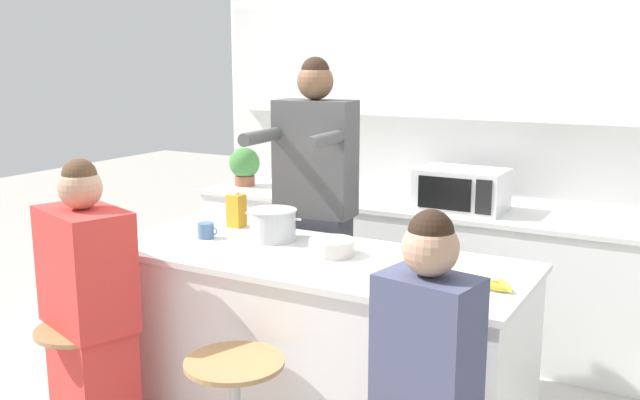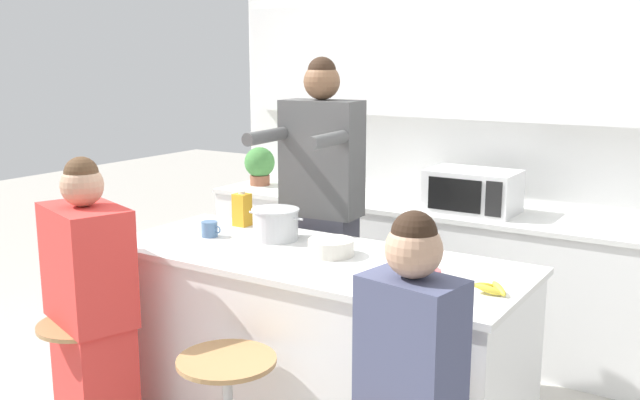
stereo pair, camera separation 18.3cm
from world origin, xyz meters
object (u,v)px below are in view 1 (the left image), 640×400
potted_plant (245,165)px  person_cooking (315,224)px  bar_stool_leftmost (85,383)px  fruit_bowl (332,247)px  microwave (461,189)px  person_wrapped_blanket (89,322)px  coffee_cup_near (206,231)px  banana_bunch (497,285)px  cooking_pot (273,225)px  kitchen_island (312,347)px  coffee_cup_far (438,278)px  juice_carton (236,210)px

potted_plant → person_cooking: bearing=-38.9°
bar_stool_leftmost → fruit_bowl: size_ratio=2.99×
fruit_bowl → microwave: size_ratio=0.40×
person_wrapped_blanket → coffee_cup_near: 0.74m
coffee_cup_near → person_wrapped_blanket: bearing=-104.8°
banana_bunch → cooking_pot: bearing=169.3°
person_cooking → microwave: person_cooking is taller
bar_stool_leftmost → person_cooking: (0.48, 1.29, 0.54)m
cooking_pot → banana_bunch: bearing=-10.7°
microwave → potted_plant: (-1.69, 0.04, 0.02)m
banana_bunch → potted_plant: size_ratio=0.54×
kitchen_island → coffee_cup_far: bearing=-14.1°
person_cooking → fruit_bowl: 0.70m
fruit_bowl → coffee_cup_near: size_ratio=1.86×
cooking_pot → banana_bunch: (1.21, -0.23, -0.06)m
coffee_cup_far → person_wrapped_blanket: bearing=-162.8°
person_wrapped_blanket → fruit_bowl: 1.16m
bar_stool_leftmost → juice_carton: size_ratio=3.34×
banana_bunch → microwave: size_ratio=0.28×
kitchen_island → juice_carton: bearing=155.6°
coffee_cup_far → banana_bunch: coffee_cup_far is taller
fruit_bowl → potted_plant: (-1.54, 1.48, 0.08)m
coffee_cup_near → potted_plant: size_ratio=0.41×
person_wrapped_blanket → kitchen_island: bearing=57.4°
bar_stool_leftmost → banana_bunch: bearing=19.0°
coffee_cup_near → microwave: size_ratio=0.22×
bar_stool_leftmost → coffee_cup_near: (0.18, 0.69, 0.60)m
microwave → bar_stool_leftmost: bearing=-115.9°
kitchen_island → person_wrapped_blanket: (-0.80, -0.64, 0.19)m
kitchen_island → microwave: 1.60m
person_wrapped_blanket → coffee_cup_far: bearing=36.2°
juice_carton → person_wrapped_blanket: bearing=-99.9°
fruit_bowl → juice_carton: (-0.72, 0.24, 0.05)m
cooking_pot → banana_bunch: cooking_pot is taller
bar_stool_leftmost → coffee_cup_near: size_ratio=5.55×
coffee_cup_near → fruit_bowl: bearing=3.2°
person_cooking → cooking_pot: size_ratio=5.59×
person_wrapped_blanket → juice_carton: 1.01m
kitchen_island → person_cooking: 0.83m
coffee_cup_far → potted_plant: (-2.15, 1.70, 0.07)m
bar_stool_leftmost → cooking_pot: bearing=58.3°
bar_stool_leftmost → fruit_bowl: 1.30m
kitchen_island → coffee_cup_near: 0.81m
microwave → person_cooking: bearing=-123.1°
juice_carton → microwave: 1.48m
cooking_pot → coffee_cup_near: cooking_pot is taller
person_cooking → kitchen_island: bearing=-66.3°
bar_stool_leftmost → potted_plant: potted_plant is taller
bar_stool_leftmost → banana_bunch: size_ratio=4.20×
cooking_pot → coffee_cup_far: bearing=-17.8°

